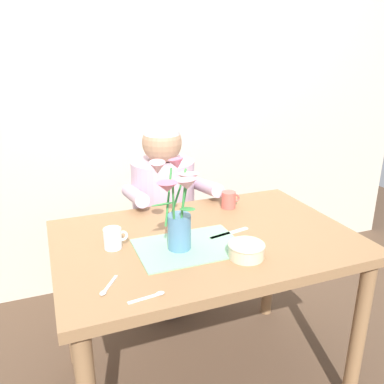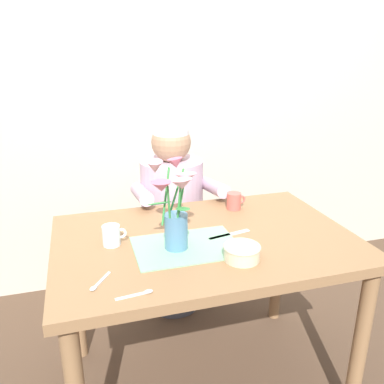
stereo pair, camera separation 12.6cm
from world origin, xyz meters
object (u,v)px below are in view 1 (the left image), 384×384
(ceramic_mug, at_px, (229,200))
(tea_cup, at_px, (113,238))
(seated_person, at_px, (164,220))
(ceramic_bowl, at_px, (246,250))
(flower_vase, at_px, (178,208))
(dinner_knife, at_px, (229,233))

(ceramic_mug, bearing_deg, tea_cup, -160.08)
(seated_person, height_order, ceramic_bowl, seated_person)
(seated_person, bearing_deg, ceramic_bowl, -88.28)
(seated_person, bearing_deg, flower_vase, -104.82)
(seated_person, relative_size, tea_cup, 12.20)
(ceramic_mug, distance_m, tea_cup, 0.63)
(tea_cup, bearing_deg, ceramic_mug, 19.92)
(flower_vase, height_order, ceramic_mug, flower_vase)
(ceramic_bowl, bearing_deg, dinner_knife, 81.05)
(seated_person, relative_size, flower_vase, 3.32)
(seated_person, xyz_separation_m, tea_cup, (-0.38, -0.58, 0.22))
(dinner_knife, height_order, tea_cup, tea_cup)
(seated_person, bearing_deg, ceramic_mug, -61.56)
(seated_person, distance_m, dinner_knife, 0.66)
(flower_vase, bearing_deg, ceramic_mug, 40.97)
(ceramic_mug, bearing_deg, flower_vase, -139.03)
(ceramic_bowl, xyz_separation_m, tea_cup, (-0.44, 0.25, 0.01))
(tea_cup, bearing_deg, flower_vase, -24.98)
(seated_person, relative_size, ceramic_bowl, 8.35)
(seated_person, bearing_deg, dinner_knife, -84.25)
(dinner_knife, bearing_deg, seated_person, 86.34)
(ceramic_bowl, distance_m, ceramic_mug, 0.49)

